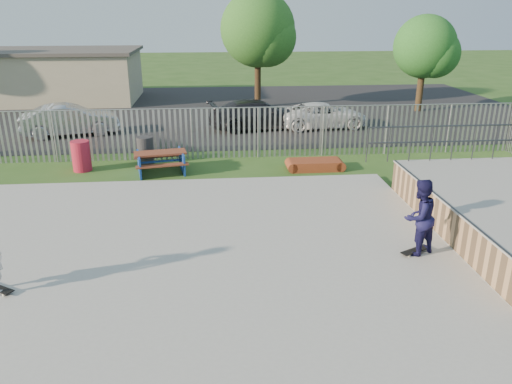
{
  "coord_description": "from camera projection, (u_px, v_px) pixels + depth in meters",
  "views": [
    {
      "loc": [
        1.8,
        -10.15,
        5.61
      ],
      "look_at": [
        2.89,
        2.0,
        1.1
      ],
      "focal_mm": 35.0,
      "sensor_mm": 36.0,
      "label": 1
    }
  ],
  "objects": [
    {
      "name": "ground",
      "position": [
        137.0,
        272.0,
        11.28
      ],
      "size": [
        120.0,
        120.0,
        0.0
      ],
      "primitive_type": "plane",
      "color": "#2D511B",
      "rests_on": "ground"
    },
    {
      "name": "concrete_slab",
      "position": [
        137.0,
        269.0,
        11.25
      ],
      "size": [
        15.0,
        12.0,
        0.15
      ],
      "primitive_type": "cube",
      "color": "#A1A19C",
      "rests_on": "ground"
    },
    {
      "name": "fence",
      "position": [
        187.0,
        168.0,
        15.3
      ],
      "size": [
        26.04,
        16.02,
        2.0
      ],
      "color": "gray",
      "rests_on": "ground"
    },
    {
      "name": "picnic_table",
      "position": [
        161.0,
        162.0,
        17.97
      ],
      "size": [
        2.07,
        1.81,
        0.77
      ],
      "rotation": [
        0.0,
        0.0,
        0.18
      ],
      "color": "brown",
      "rests_on": "ground"
    },
    {
      "name": "funbox",
      "position": [
        315.0,
        165.0,
        18.4
      ],
      "size": [
        1.78,
        0.9,
        0.35
      ],
      "rotation": [
        0.0,
        0.0,
        0.01
      ],
      "color": "maroon",
      "rests_on": "ground"
    },
    {
      "name": "trash_bin_red",
      "position": [
        81.0,
        156.0,
        18.14
      ],
      "size": [
        0.67,
        0.67,
        1.11
      ],
      "primitive_type": "cylinder",
      "color": "#B01B31",
      "rests_on": "ground"
    },
    {
      "name": "trash_bin_grey",
      "position": [
        146.0,
        150.0,
        19.01
      ],
      "size": [
        0.62,
        0.62,
        1.04
      ],
      "primitive_type": "cylinder",
      "color": "#2B2A2D",
      "rests_on": "ground"
    },
    {
      "name": "parking_lot",
      "position": [
        181.0,
        110.0,
        29.03
      ],
      "size": [
        40.0,
        18.0,
        0.02
      ],
      "primitive_type": "cube",
      "color": "black",
      "rests_on": "ground"
    },
    {
      "name": "car_silver",
      "position": [
        70.0,
        120.0,
        23.1
      ],
      "size": [
        4.6,
        2.56,
        1.44
      ],
      "primitive_type": "imported",
      "rotation": [
        0.0,
        0.0,
        1.82
      ],
      "color": "#B7B7BC",
      "rests_on": "parking_lot"
    },
    {
      "name": "car_dark",
      "position": [
        258.0,
        115.0,
        24.36
      ],
      "size": [
        5.1,
        2.78,
        1.4
      ],
      "primitive_type": "imported",
      "rotation": [
        0.0,
        0.0,
        1.75
      ],
      "color": "black",
      "rests_on": "parking_lot"
    },
    {
      "name": "car_white",
      "position": [
        324.0,
        115.0,
        24.66
      ],
      "size": [
        4.54,
        2.39,
        1.22
      ],
      "primitive_type": "imported",
      "rotation": [
        0.0,
        0.0,
        1.66
      ],
      "color": "white",
      "rests_on": "parking_lot"
    },
    {
      "name": "building",
      "position": [
        55.0,
        75.0,
        31.54
      ],
      "size": [
        10.4,
        6.4,
        3.2
      ],
      "color": "#B5AC8B",
      "rests_on": "ground"
    },
    {
      "name": "tree_mid",
      "position": [
        258.0,
        29.0,
        28.58
      ],
      "size": [
        4.29,
        4.29,
        6.62
      ],
      "color": "#3E2B19",
      "rests_on": "ground"
    },
    {
      "name": "tree_right",
      "position": [
        425.0,
        47.0,
        27.69
      ],
      "size": [
        3.45,
        3.45,
        5.33
      ],
      "color": "#46331C",
      "rests_on": "ground"
    },
    {
      "name": "skateboard_a",
      "position": [
        415.0,
        251.0,
        11.83
      ],
      "size": [
        0.8,
        0.54,
        0.08
      ],
      "rotation": [
        0.0,
        0.0,
        0.47
      ],
      "color": "black",
      "rests_on": "concrete_slab"
    },
    {
      "name": "skater_navy",
      "position": [
        419.0,
        217.0,
        11.53
      ],
      "size": [
        1.11,
        1.02,
        1.83
      ],
      "primitive_type": "imported",
      "rotation": [
        0.0,
        0.0,
        3.61
      ],
      "color": "#161440",
      "rests_on": "concrete_slab"
    }
  ]
}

